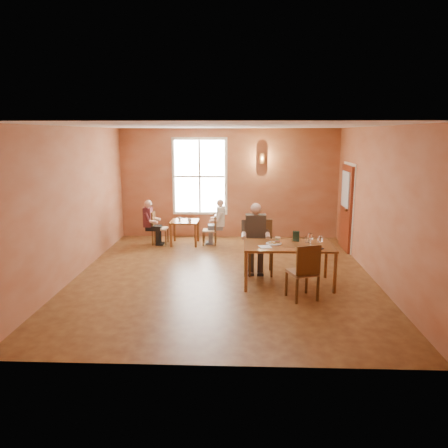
{
  "coord_description": "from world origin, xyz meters",
  "views": [
    {
      "loc": [
        0.35,
        -8.49,
        2.86
      ],
      "look_at": [
        0.0,
        0.2,
        1.05
      ],
      "focal_mm": 35.0,
      "sensor_mm": 36.0,
      "label": 1
    }
  ],
  "objects_px": {
    "diner_maroon": "(159,223)",
    "chair_diner_main": "(260,248)",
    "chair_diner_white": "(210,230)",
    "diner_main": "(261,241)",
    "chair_diner_maroon": "(160,228)",
    "main_table": "(288,265)",
    "chair_empty": "(302,271)",
    "second_table": "(185,232)",
    "diner_white": "(211,223)"
  },
  "relations": [
    {
      "from": "diner_maroon",
      "to": "chair_empty",
      "type": "bearing_deg",
      "value": 40.62
    },
    {
      "from": "diner_main",
      "to": "diner_maroon",
      "type": "distance_m",
      "value": 3.53
    },
    {
      "from": "chair_empty",
      "to": "main_table",
      "type": "bearing_deg",
      "value": 83.32
    },
    {
      "from": "main_table",
      "to": "diner_maroon",
      "type": "distance_m",
      "value": 4.32
    },
    {
      "from": "diner_main",
      "to": "chair_diner_maroon",
      "type": "relative_size",
      "value": 1.61
    },
    {
      "from": "chair_empty",
      "to": "diner_maroon",
      "type": "distance_m",
      "value": 4.96
    },
    {
      "from": "diner_main",
      "to": "chair_diner_maroon",
      "type": "xyz_separation_m",
      "value": [
        -2.53,
        2.43,
        -0.26
      ]
    },
    {
      "from": "main_table",
      "to": "chair_diner_maroon",
      "type": "relative_size",
      "value": 1.96
    },
    {
      "from": "chair_diner_main",
      "to": "chair_empty",
      "type": "distance_m",
      "value": 1.53
    },
    {
      "from": "main_table",
      "to": "chair_diner_main",
      "type": "height_order",
      "value": "chair_diner_main"
    },
    {
      "from": "diner_main",
      "to": "diner_white",
      "type": "distance_m",
      "value": 2.71
    },
    {
      "from": "chair_diner_main",
      "to": "second_table",
      "type": "xyz_separation_m",
      "value": [
        -1.88,
        2.4,
        -0.24
      ]
    },
    {
      "from": "chair_diner_maroon",
      "to": "chair_empty",
      "type": "bearing_deg",
      "value": 40.36
    },
    {
      "from": "chair_diner_main",
      "to": "chair_diner_white",
      "type": "distance_m",
      "value": 2.7
    },
    {
      "from": "second_table",
      "to": "chair_diner_white",
      "type": "distance_m",
      "value": 0.65
    },
    {
      "from": "chair_empty",
      "to": "chair_diner_main",
      "type": "bearing_deg",
      "value": 95.92
    },
    {
      "from": "main_table",
      "to": "diner_main",
      "type": "xyz_separation_m",
      "value": [
        -0.5,
        0.62,
        0.3
      ]
    },
    {
      "from": "diner_main",
      "to": "chair_empty",
      "type": "xyz_separation_m",
      "value": [
        0.67,
        -1.34,
        -0.19
      ]
    },
    {
      "from": "main_table",
      "to": "diner_main",
      "type": "distance_m",
      "value": 0.85
    },
    {
      "from": "main_table",
      "to": "chair_diner_white",
      "type": "height_order",
      "value": "main_table"
    },
    {
      "from": "diner_white",
      "to": "diner_main",
      "type": "bearing_deg",
      "value": -153.73
    },
    {
      "from": "diner_white",
      "to": "chair_diner_maroon",
      "type": "height_order",
      "value": "diner_white"
    },
    {
      "from": "chair_diner_white",
      "to": "diner_maroon",
      "type": "bearing_deg",
      "value": 90.0
    },
    {
      "from": "diner_white",
      "to": "chair_diner_maroon",
      "type": "relative_size",
      "value": 1.33
    },
    {
      "from": "main_table",
      "to": "chair_diner_maroon",
      "type": "xyz_separation_m",
      "value": [
        -3.03,
        3.05,
        0.03
      ]
    },
    {
      "from": "second_table",
      "to": "diner_main",
      "type": "bearing_deg",
      "value": -52.27
    },
    {
      "from": "diner_white",
      "to": "chair_empty",
      "type": "bearing_deg",
      "value": -153.58
    },
    {
      "from": "diner_main",
      "to": "diner_maroon",
      "type": "xyz_separation_m",
      "value": [
        -2.56,
        2.43,
        -0.12
      ]
    },
    {
      "from": "chair_diner_main",
      "to": "chair_empty",
      "type": "relative_size",
      "value": 1.1
    },
    {
      "from": "chair_diner_maroon",
      "to": "diner_maroon",
      "type": "relative_size",
      "value": 0.76
    },
    {
      "from": "chair_diner_main",
      "to": "diner_maroon",
      "type": "height_order",
      "value": "diner_maroon"
    },
    {
      "from": "main_table",
      "to": "chair_diner_white",
      "type": "distance_m",
      "value": 3.5
    },
    {
      "from": "second_table",
      "to": "diner_maroon",
      "type": "bearing_deg",
      "value": 180.0
    },
    {
      "from": "chair_empty",
      "to": "chair_diner_maroon",
      "type": "distance_m",
      "value": 4.95
    },
    {
      "from": "chair_empty",
      "to": "chair_diner_white",
      "type": "bearing_deg",
      "value": 96.52
    },
    {
      "from": "diner_main",
      "to": "chair_diner_white",
      "type": "bearing_deg",
      "value": -63.16
    },
    {
      "from": "chair_diner_main",
      "to": "chair_diner_white",
      "type": "relative_size",
      "value": 1.42
    },
    {
      "from": "chair_diner_white",
      "to": "diner_white",
      "type": "bearing_deg",
      "value": -90.0
    },
    {
      "from": "second_table",
      "to": "diner_white",
      "type": "relative_size",
      "value": 0.62
    },
    {
      "from": "chair_diner_maroon",
      "to": "main_table",
      "type": "bearing_deg",
      "value": 44.82
    },
    {
      "from": "diner_maroon",
      "to": "chair_diner_main",
      "type": "bearing_deg",
      "value": 46.86
    },
    {
      "from": "second_table",
      "to": "diner_white",
      "type": "bearing_deg",
      "value": 0.0
    },
    {
      "from": "diner_white",
      "to": "diner_maroon",
      "type": "height_order",
      "value": "diner_white"
    },
    {
      "from": "diner_maroon",
      "to": "main_table",
      "type": "bearing_deg",
      "value": 45.1
    },
    {
      "from": "diner_white",
      "to": "diner_maroon",
      "type": "xyz_separation_m",
      "value": [
        -1.36,
        0.0,
        -0.0
      ]
    },
    {
      "from": "chair_diner_white",
      "to": "diner_white",
      "type": "xyz_separation_m",
      "value": [
        0.03,
        0.0,
        0.18
      ]
    },
    {
      "from": "chair_diner_main",
      "to": "chair_empty",
      "type": "bearing_deg",
      "value": 116.18
    },
    {
      "from": "main_table",
      "to": "chair_diner_main",
      "type": "bearing_deg",
      "value": 127.57
    },
    {
      "from": "second_table",
      "to": "diner_white",
      "type": "height_order",
      "value": "diner_white"
    },
    {
      "from": "main_table",
      "to": "chair_diner_maroon",
      "type": "height_order",
      "value": "chair_diner_maroon"
    }
  ]
}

